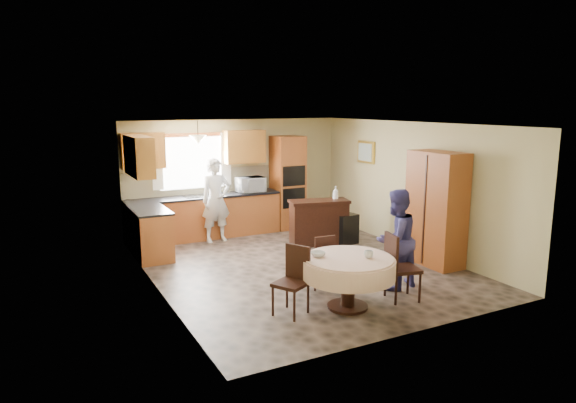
{
  "coord_description": "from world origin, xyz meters",
  "views": [
    {
      "loc": [
        -4.19,
        -7.64,
        2.84
      ],
      "look_at": [
        -0.08,
        0.3,
        1.13
      ],
      "focal_mm": 32.0,
      "sensor_mm": 36.0,
      "label": 1
    }
  ],
  "objects_px": {
    "chair_back": "(322,259)",
    "person_dining": "(396,239)",
    "dining_table": "(348,269)",
    "cupboard": "(436,209)",
    "oven_tower": "(288,182)",
    "sideboard": "(319,224)",
    "chair_left": "(294,276)",
    "chair_right": "(398,264)",
    "person_sink": "(216,200)"
  },
  "relations": [
    {
      "from": "chair_left",
      "to": "person_dining",
      "type": "xyz_separation_m",
      "value": [
        1.85,
        0.13,
        0.27
      ]
    },
    {
      "from": "sideboard",
      "to": "person_sink",
      "type": "relative_size",
      "value": 0.69
    },
    {
      "from": "oven_tower",
      "to": "cupboard",
      "type": "bearing_deg",
      "value": -73.65
    },
    {
      "from": "sideboard",
      "to": "chair_back",
      "type": "relative_size",
      "value": 1.41
    },
    {
      "from": "dining_table",
      "to": "person_dining",
      "type": "bearing_deg",
      "value": 16.95
    },
    {
      "from": "chair_back",
      "to": "person_dining",
      "type": "relative_size",
      "value": 0.55
    },
    {
      "from": "cupboard",
      "to": "person_dining",
      "type": "bearing_deg",
      "value": -155.21
    },
    {
      "from": "oven_tower",
      "to": "person_dining",
      "type": "distance_m",
      "value": 4.33
    },
    {
      "from": "chair_left",
      "to": "chair_right",
      "type": "relative_size",
      "value": 0.94
    },
    {
      "from": "chair_right",
      "to": "sideboard",
      "type": "bearing_deg",
      "value": 4.09
    },
    {
      "from": "cupboard",
      "to": "chair_back",
      "type": "height_order",
      "value": "cupboard"
    },
    {
      "from": "sideboard",
      "to": "person_sink",
      "type": "xyz_separation_m",
      "value": [
        -1.79,
        1.17,
        0.44
      ]
    },
    {
      "from": "oven_tower",
      "to": "person_dining",
      "type": "xyz_separation_m",
      "value": [
        -0.35,
        -4.3,
        -0.28
      ]
    },
    {
      "from": "chair_back",
      "to": "person_sink",
      "type": "bearing_deg",
      "value": -78.48
    },
    {
      "from": "chair_back",
      "to": "person_dining",
      "type": "bearing_deg",
      "value": 155.15
    },
    {
      "from": "dining_table",
      "to": "chair_right",
      "type": "xyz_separation_m",
      "value": [
        0.81,
        -0.08,
        -0.02
      ]
    },
    {
      "from": "chair_left",
      "to": "oven_tower",
      "type": "bearing_deg",
      "value": 124.49
    },
    {
      "from": "sideboard",
      "to": "chair_left",
      "type": "xyz_separation_m",
      "value": [
        -2.11,
        -2.87,
        0.09
      ]
    },
    {
      "from": "dining_table",
      "to": "person_sink",
      "type": "xyz_separation_m",
      "value": [
        -0.43,
        4.25,
        0.3
      ]
    },
    {
      "from": "sideboard",
      "to": "cupboard",
      "type": "height_order",
      "value": "cupboard"
    },
    {
      "from": "oven_tower",
      "to": "cupboard",
      "type": "relative_size",
      "value": 1.05
    },
    {
      "from": "chair_left",
      "to": "person_dining",
      "type": "bearing_deg",
      "value": 64.82
    },
    {
      "from": "dining_table",
      "to": "person_sink",
      "type": "bearing_deg",
      "value": 95.76
    },
    {
      "from": "oven_tower",
      "to": "person_sink",
      "type": "relative_size",
      "value": 1.21
    },
    {
      "from": "person_sink",
      "to": "person_dining",
      "type": "height_order",
      "value": "person_sink"
    },
    {
      "from": "chair_left",
      "to": "dining_table",
      "type": "bearing_deg",
      "value": 45.62
    },
    {
      "from": "cupboard",
      "to": "chair_right",
      "type": "distance_m",
      "value": 2.06
    },
    {
      "from": "chair_right",
      "to": "chair_left",
      "type": "bearing_deg",
      "value": 93.55
    },
    {
      "from": "oven_tower",
      "to": "sideboard",
      "type": "height_order",
      "value": "oven_tower"
    },
    {
      "from": "oven_tower",
      "to": "person_dining",
      "type": "bearing_deg",
      "value": -94.65
    },
    {
      "from": "chair_left",
      "to": "chair_right",
      "type": "bearing_deg",
      "value": 50.51
    },
    {
      "from": "sideboard",
      "to": "chair_left",
      "type": "distance_m",
      "value": 3.56
    },
    {
      "from": "sideboard",
      "to": "chair_left",
      "type": "bearing_deg",
      "value": -113.03
    },
    {
      "from": "chair_back",
      "to": "person_sink",
      "type": "distance_m",
      "value": 3.45
    },
    {
      "from": "oven_tower",
      "to": "person_sink",
      "type": "bearing_deg",
      "value": -168.23
    },
    {
      "from": "person_sink",
      "to": "sideboard",
      "type": "bearing_deg",
      "value": -38.0
    },
    {
      "from": "sideboard",
      "to": "person_dining",
      "type": "relative_size",
      "value": 0.77
    },
    {
      "from": "sideboard",
      "to": "cupboard",
      "type": "bearing_deg",
      "value": -47.71
    },
    {
      "from": "chair_left",
      "to": "person_sink",
      "type": "distance_m",
      "value": 4.07
    },
    {
      "from": "sideboard",
      "to": "person_sink",
      "type": "distance_m",
      "value": 2.18
    },
    {
      "from": "chair_back",
      "to": "chair_right",
      "type": "bearing_deg",
      "value": 130.34
    },
    {
      "from": "chair_left",
      "to": "person_dining",
      "type": "distance_m",
      "value": 1.87
    },
    {
      "from": "dining_table",
      "to": "cupboard",
      "type": "bearing_deg",
      "value": 21.48
    },
    {
      "from": "sideboard",
      "to": "chair_right",
      "type": "xyz_separation_m",
      "value": [
        -0.55,
        -3.16,
        0.12
      ]
    },
    {
      "from": "dining_table",
      "to": "person_dining",
      "type": "xyz_separation_m",
      "value": [
        1.09,
        0.33,
        0.21
      ]
    },
    {
      "from": "chair_right",
      "to": "person_sink",
      "type": "bearing_deg",
      "value": 29.89
    },
    {
      "from": "cupboard",
      "to": "chair_left",
      "type": "height_order",
      "value": "cupboard"
    },
    {
      "from": "oven_tower",
      "to": "sideboard",
      "type": "xyz_separation_m",
      "value": [
        -0.09,
        -1.56,
        -0.63
      ]
    },
    {
      "from": "dining_table",
      "to": "person_dining",
      "type": "height_order",
      "value": "person_dining"
    },
    {
      "from": "oven_tower",
      "to": "chair_left",
      "type": "xyz_separation_m",
      "value": [
        -2.2,
        -4.43,
        -0.54
      ]
    }
  ]
}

